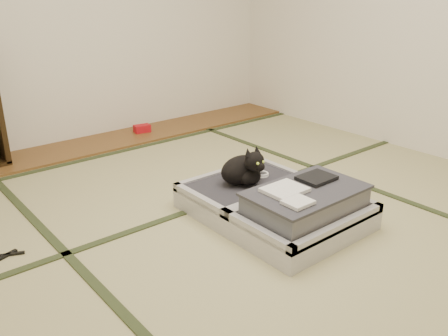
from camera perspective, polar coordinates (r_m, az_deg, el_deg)
floor at (r=2.86m, az=3.72°, el=-6.89°), size 4.50×4.50×0.00m
wood_strip at (r=4.41m, az=-14.31°, el=2.99°), size 4.00×0.50×0.02m
red_item at (r=4.60m, az=-9.83°, el=4.70°), size 0.16×0.11×0.07m
tatami_borders at (r=3.19m, az=-2.34°, el=-3.59°), size 4.00×4.50×0.01m
suitcase at (r=2.88m, az=6.57°, el=-4.38°), size 0.77×1.03×0.30m
cat at (r=3.00m, az=2.47°, el=-0.16°), size 0.34×0.34×0.28m
cable_coil at (r=3.17m, az=4.49°, el=-0.77°), size 0.11×0.11×0.03m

